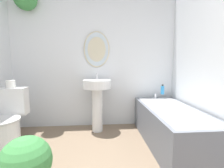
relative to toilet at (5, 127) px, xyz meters
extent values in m
cube|color=silver|center=(1.11, 0.84, 0.88)|extent=(2.89, 0.06, 2.40)
ellipsoid|color=beige|center=(1.14, 0.79, 1.02)|extent=(0.44, 0.02, 0.61)
ellipsoid|color=silver|center=(1.14, 0.78, 1.02)|extent=(0.40, 0.01, 0.57)
cube|color=silver|center=(2.53, -0.35, 0.88)|extent=(0.06, 2.43, 2.40)
cylinder|color=white|center=(0.00, -0.07, -0.11)|extent=(0.39, 0.39, 0.42)
cylinder|color=silver|center=(0.00, -0.07, 0.11)|extent=(0.42, 0.42, 0.02)
cube|color=white|center=(0.00, 0.21, 0.28)|extent=(0.38, 0.16, 0.36)
cylinder|color=white|center=(1.14, 0.54, 0.04)|extent=(0.17, 0.17, 0.71)
cylinder|color=white|center=(1.14, 0.54, 0.46)|extent=(0.45, 0.45, 0.14)
cylinder|color=silver|center=(1.14, 0.67, 0.58)|extent=(0.02, 0.02, 0.10)
cube|color=slate|center=(2.14, 0.01, -0.07)|extent=(0.67, 1.49, 0.50)
cube|color=white|center=(2.14, 0.01, 0.16)|extent=(0.57, 1.39, 0.04)
cylinder|color=silver|center=(2.14, 0.66, 0.22)|extent=(0.04, 0.04, 0.08)
cylinder|color=#2D84C6|center=(2.26, 0.63, 0.33)|extent=(0.06, 0.06, 0.14)
cylinder|color=black|center=(2.26, 0.63, 0.42)|extent=(0.03, 0.03, 0.02)
sphere|color=#3D8442|center=(0.57, -0.76, 0.00)|extent=(0.41, 0.41, 0.41)
cylinder|color=white|center=(0.00, 0.21, 0.51)|extent=(0.11, 0.11, 0.10)
camera|label=1|loc=(1.16, -2.03, 0.78)|focal=26.00mm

